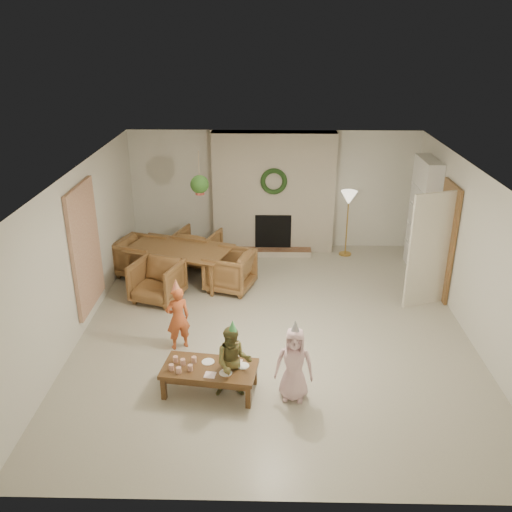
{
  "coord_description": "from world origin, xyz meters",
  "views": [
    {
      "loc": [
        -0.13,
        -7.62,
        4.46
      ],
      "look_at": [
        -0.3,
        0.4,
        1.05
      ],
      "focal_mm": 38.28,
      "sensor_mm": 36.0,
      "label": 1
    }
  ],
  "objects_px": {
    "dining_chair_far": "(198,247)",
    "child_plaid": "(233,362)",
    "dining_chair_near": "(157,281)",
    "coffee_table_top": "(210,369)",
    "dining_chair_left": "(141,257)",
    "dining_chair_right": "(230,271)",
    "child_pink": "(294,364)",
    "child_red": "(178,318)",
    "dining_table": "(179,265)"
  },
  "relations": [
    {
      "from": "dining_chair_near",
      "to": "child_red",
      "type": "relative_size",
      "value": 0.8
    },
    {
      "from": "coffee_table_top",
      "to": "dining_chair_far",
      "type": "bearing_deg",
      "value": 106.67
    },
    {
      "from": "dining_chair_far",
      "to": "dining_chair_right",
      "type": "bearing_deg",
      "value": 141.34
    },
    {
      "from": "dining_table",
      "to": "dining_chair_left",
      "type": "distance_m",
      "value": 0.82
    },
    {
      "from": "dining_chair_far",
      "to": "dining_chair_left",
      "type": "xyz_separation_m",
      "value": [
        -1.04,
        -0.52,
        0.0
      ]
    },
    {
      "from": "dining_table",
      "to": "coffee_table_top",
      "type": "height_order",
      "value": "dining_table"
    },
    {
      "from": "dining_chair_right",
      "to": "coffee_table_top",
      "type": "height_order",
      "value": "dining_chair_right"
    },
    {
      "from": "dining_chair_far",
      "to": "child_pink",
      "type": "height_order",
      "value": "child_pink"
    },
    {
      "from": "coffee_table_top",
      "to": "child_pink",
      "type": "distance_m",
      "value": 1.1
    },
    {
      "from": "dining_chair_right",
      "to": "child_pink",
      "type": "xyz_separation_m",
      "value": [
        1.02,
        -3.13,
        0.14
      ]
    },
    {
      "from": "dining_chair_near",
      "to": "dining_chair_far",
      "type": "bearing_deg",
      "value": 90.0
    },
    {
      "from": "dining_chair_far",
      "to": "child_plaid",
      "type": "height_order",
      "value": "child_plaid"
    },
    {
      "from": "dining_table",
      "to": "child_plaid",
      "type": "bearing_deg",
      "value": -51.72
    },
    {
      "from": "dining_chair_near",
      "to": "dining_chair_right",
      "type": "bearing_deg",
      "value": 38.66
    },
    {
      "from": "dining_chair_right",
      "to": "child_red",
      "type": "distance_m",
      "value": 2.08
    },
    {
      "from": "dining_chair_near",
      "to": "dining_chair_left",
      "type": "xyz_separation_m",
      "value": [
        -0.52,
        1.04,
        0.0
      ]
    },
    {
      "from": "dining_chair_right",
      "to": "child_pink",
      "type": "bearing_deg",
      "value": 36.67
    },
    {
      "from": "dining_table",
      "to": "dining_chair_right",
      "type": "xyz_separation_m",
      "value": [
        0.97,
        -0.33,
        0.03
      ]
    },
    {
      "from": "dining_table",
      "to": "dining_chair_far",
      "type": "distance_m",
      "value": 0.82
    },
    {
      "from": "dining_chair_far",
      "to": "child_red",
      "type": "xyz_separation_m",
      "value": [
        0.08,
        -3.08,
        0.13
      ]
    },
    {
      "from": "dining_chair_near",
      "to": "child_red",
      "type": "bearing_deg",
      "value": -49.79
    },
    {
      "from": "dining_chair_far",
      "to": "child_plaid",
      "type": "relative_size",
      "value": 0.8
    },
    {
      "from": "child_red",
      "to": "child_plaid",
      "type": "distance_m",
      "value": 1.42
    },
    {
      "from": "coffee_table_top",
      "to": "child_plaid",
      "type": "xyz_separation_m",
      "value": [
        0.31,
        -0.06,
        0.15
      ]
    },
    {
      "from": "child_pink",
      "to": "dining_table",
      "type": "bearing_deg",
      "value": 126.71
    },
    {
      "from": "dining_chair_near",
      "to": "coffee_table_top",
      "type": "xyz_separation_m",
      "value": [
        1.17,
        -2.58,
        -0.02
      ]
    },
    {
      "from": "dining_chair_far",
      "to": "child_pink",
      "type": "xyz_separation_m",
      "value": [
        1.73,
        -4.24,
        0.14
      ]
    },
    {
      "from": "dining_chair_near",
      "to": "dining_chair_left",
      "type": "bearing_deg",
      "value": 135.0
    },
    {
      "from": "coffee_table_top",
      "to": "dining_chair_near",
      "type": "bearing_deg",
      "value": 122.2
    },
    {
      "from": "coffee_table_top",
      "to": "child_pink",
      "type": "relative_size",
      "value": 1.2
    },
    {
      "from": "dining_chair_far",
      "to": "dining_table",
      "type": "bearing_deg",
      "value": 90.0
    },
    {
      "from": "dining_chair_far",
      "to": "child_red",
      "type": "relative_size",
      "value": 0.8
    },
    {
      "from": "coffee_table_top",
      "to": "child_plaid",
      "type": "relative_size",
      "value": 1.22
    },
    {
      "from": "dining_chair_near",
      "to": "dining_chair_left",
      "type": "distance_m",
      "value": 1.16
    },
    {
      "from": "dining_chair_left",
      "to": "child_plaid",
      "type": "xyz_separation_m",
      "value": [
        2.0,
        -3.68,
        0.13
      ]
    },
    {
      "from": "dining_table",
      "to": "dining_chair_right",
      "type": "distance_m",
      "value": 1.03
    },
    {
      "from": "dining_chair_far",
      "to": "coffee_table_top",
      "type": "height_order",
      "value": "dining_chair_far"
    },
    {
      "from": "dining_chair_left",
      "to": "dining_chair_right",
      "type": "relative_size",
      "value": 1.0
    },
    {
      "from": "dining_table",
      "to": "child_pink",
      "type": "height_order",
      "value": "child_pink"
    },
    {
      "from": "coffee_table_top",
      "to": "child_pink",
      "type": "height_order",
      "value": "child_pink"
    },
    {
      "from": "child_plaid",
      "to": "dining_chair_far",
      "type": "bearing_deg",
      "value": 99.59
    },
    {
      "from": "dining_chair_right",
      "to": "coffee_table_top",
      "type": "xyz_separation_m",
      "value": [
        -0.06,
        -3.03,
        -0.02
      ]
    },
    {
      "from": "dining_table",
      "to": "child_red",
      "type": "relative_size",
      "value": 1.88
    },
    {
      "from": "child_red",
      "to": "dining_chair_left",
      "type": "bearing_deg",
      "value": -93.29
    },
    {
      "from": "dining_chair_far",
      "to": "dining_chair_right",
      "type": "distance_m",
      "value": 1.31
    },
    {
      "from": "dining_chair_near",
      "to": "dining_table",
      "type": "bearing_deg",
      "value": 90.0
    },
    {
      "from": "dining_chair_near",
      "to": "coffee_table_top",
      "type": "bearing_deg",
      "value": -46.97
    },
    {
      "from": "dining_chair_far",
      "to": "child_red",
      "type": "height_order",
      "value": "child_red"
    },
    {
      "from": "child_pink",
      "to": "child_plaid",
      "type": "bearing_deg",
      "value": -176.16
    },
    {
      "from": "dining_chair_left",
      "to": "child_red",
      "type": "bearing_deg",
      "value": -137.81
    }
  ]
}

